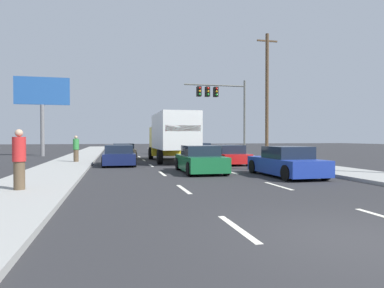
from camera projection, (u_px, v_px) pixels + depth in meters
name	position (u px, v px, depth m)	size (l,w,h in m)	color
ground_plane	(160.00, 157.00, 29.97)	(140.00, 140.00, 0.00)	#2B2B2D
sidewalk_right	(254.00, 159.00, 26.60)	(2.89, 80.00, 0.14)	#9E9E99
sidewalk_left	(73.00, 161.00, 23.59)	(2.89, 80.00, 0.14)	#9E9E99
lane_markings	(162.00, 158.00, 28.70)	(3.54, 57.00, 0.01)	silver
car_tan	(123.00, 152.00, 28.01)	(1.95, 4.68, 1.25)	tan
car_navy	(119.00, 156.00, 21.16)	(1.98, 4.37, 1.27)	#141E4C
box_truck	(172.00, 134.00, 24.24)	(2.61, 8.22, 3.36)	white
car_green	(200.00, 160.00, 16.70)	(1.98, 4.13, 1.32)	#196B38
car_black	(198.00, 151.00, 29.30)	(1.90, 4.14, 1.27)	black
car_red	(227.00, 155.00, 22.11)	(1.94, 4.31, 1.24)	red
car_blue	(286.00, 163.00, 15.04)	(1.97, 4.30, 1.32)	#1E389E
traffic_signal_mast	(218.00, 98.00, 33.29)	(6.23, 0.69, 7.40)	#595B56
utility_pole_mid	(267.00, 94.00, 28.65)	(1.80, 0.28, 10.42)	brown
roadside_billboard	(42.00, 99.00, 31.52)	(4.84, 0.36, 7.31)	slate
pedestrian_near_corner	(19.00, 159.00, 10.25)	(0.38, 0.38, 1.81)	brown
pedestrian_mid_block	(76.00, 149.00, 22.37)	(0.38, 0.38, 1.71)	brown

